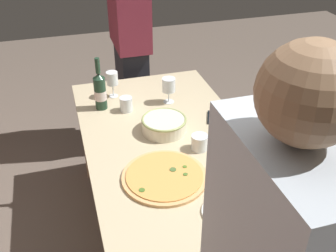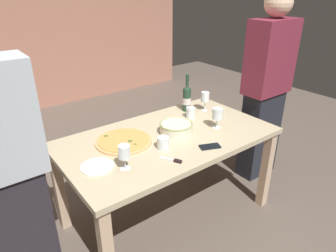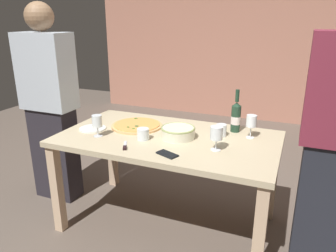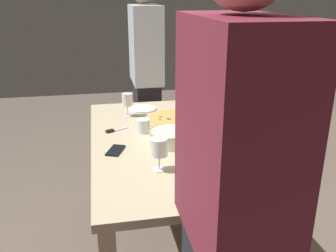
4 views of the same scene
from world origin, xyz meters
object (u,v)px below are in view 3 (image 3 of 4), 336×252
Objects in this scene: cell_phone at (167,154)px; pizza_knife at (125,146)px; cup_ceramic at (143,134)px; person_host at (50,106)px; wine_glass_far_left at (216,133)px; wine_bottle at (236,116)px; side_plate at (93,128)px; pizza at (137,125)px; serving_bowl at (178,132)px; wine_glass_by_bottle at (97,122)px; cup_amber at (221,130)px; wine_glass_near_pizza at (251,121)px; dining_table at (168,148)px.

pizza_knife is (-0.32, 0.01, 0.00)m from cell_phone.
cup_ceramic is 0.05× the size of person_host.
wine_bottle is at bearing 83.98° from wine_glass_far_left.
wine_bottle is 1.12m from side_plate.
wine_bottle reaches higher than pizza.
serving_bowl is 0.47m from wine_bottle.
cup_amber is at bearing 22.75° from wine_glass_by_bottle.
serving_bowl is 0.53m from wine_glass_near_pizza.
wine_glass_near_pizza is at bearing 20.78° from wine_glass_by_bottle.
pizza is 1.24× the size of wine_bottle.
person_host reaches higher than pizza_knife.
wine_glass_by_bottle is at bearing -157.25° from cup_amber.
wine_glass_by_bottle is 0.91m from cup_amber.
wine_glass_far_left is 1.89× the size of cup_ceramic.
cell_phone is (0.74, -0.24, 0.00)m from side_plate.
cup_amber is at bearing 28.88° from serving_bowl.
dining_table is 0.42m from cup_amber.
wine_glass_near_pizza is 1.12m from wine_glass_by_bottle.
wine_bottle reaches higher than cup_ceramic.
cup_amber reaches higher than pizza.
wine_glass_near_pizza is (0.57, 0.20, 0.22)m from dining_table.
cup_amber is at bearing 13.58° from side_plate.
wine_glass_far_left is at bearing -17.04° from dining_table.
wine_glass_by_bottle is (-0.56, -0.20, 0.06)m from serving_bowl.
wine_glass_far_left is at bearing -118.42° from wine_glass_near_pizza.
wine_glass_by_bottle is at bearing -118.18° from pizza.
wine_glass_far_left is at bearing -18.05° from pizza.
wine_glass_far_left is at bearing 148.94° from cell_phone.
person_host reaches higher than dining_table.
person_host is (-0.63, 0.22, 0.00)m from wine_glass_by_bottle.
dining_table is 0.37m from pizza_knife.
cup_ceramic is (-0.14, -0.13, 0.13)m from dining_table.
cup_amber is at bearing 29.83° from cup_ceramic.
serving_bowl is (0.08, 0.00, 0.14)m from dining_table.
pizza_knife is at bearing -21.10° from wine_glass_by_bottle.
wine_bottle is 2.28× the size of cell_phone.
dining_table is at bearing -156.38° from cup_amber.
cup_ceramic is 0.98m from person_host.
person_host is at bearing 160.09° from pizza_knife.
pizza is (-0.32, 0.11, 0.10)m from dining_table.
cell_phone is at bearing -18.12° from side_plate.
dining_table is 11.11× the size of cell_phone.
wine_bottle is (0.44, 0.30, 0.21)m from dining_table.
dining_table is at bearing -178.83° from serving_bowl.
side_plate reaches higher than dining_table.
person_host is at bearing -83.22° from cell_phone.
person_host is (-0.97, 0.16, 0.07)m from cup_ceramic.
wine_glass_far_left is 0.35m from cell_phone.
cell_phone is (0.13, -0.32, 0.10)m from dining_table.
dining_table is 10.62× the size of pizza_knife.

